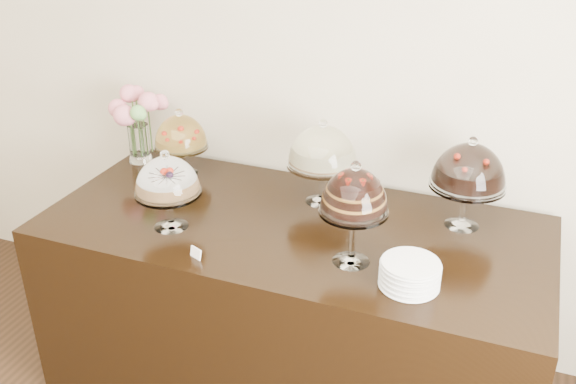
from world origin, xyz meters
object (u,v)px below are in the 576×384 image
(flower_vase, at_px, (136,116))
(cake_stand_choco_layer, at_px, (354,195))
(plate_stack, at_px, (410,274))
(cake_stand_cheesecake, at_px, (322,150))
(cake_stand_dark_choco, at_px, (469,169))
(cake_stand_fruit_tart, at_px, (181,135))
(display_counter, at_px, (292,307))
(cake_stand_sugar_sponge, at_px, (167,180))

(flower_vase, bearing_deg, cake_stand_choco_layer, -22.10)
(flower_vase, height_order, plate_stack, flower_vase)
(cake_stand_cheesecake, xyz_separation_m, flower_vase, (-1.05, 0.09, -0.01))
(cake_stand_dark_choco, xyz_separation_m, cake_stand_fruit_tart, (-1.40, 0.03, -0.06))
(display_counter, bearing_deg, cake_stand_dark_choco, 20.63)
(cake_stand_choco_layer, xyz_separation_m, cake_stand_fruit_tart, (-1.03, 0.48, -0.08))
(cake_stand_sugar_sponge, relative_size, cake_stand_fruit_tart, 1.04)
(cake_stand_choco_layer, xyz_separation_m, flower_vase, (-1.32, 0.54, -0.04))
(cake_stand_sugar_sponge, relative_size, cake_stand_choco_layer, 0.83)
(cake_stand_choco_layer, relative_size, cake_stand_cheesecake, 1.07)
(cake_stand_dark_choco, relative_size, cake_stand_fruit_tart, 1.20)
(cake_stand_fruit_tart, bearing_deg, plate_stack, -23.99)
(cake_stand_cheesecake, height_order, cake_stand_fruit_tart, cake_stand_cheesecake)
(cake_stand_dark_choco, distance_m, plate_stack, 0.59)
(flower_vase, relative_size, plate_stack, 1.82)
(cake_stand_sugar_sponge, xyz_separation_m, flower_vase, (-0.52, 0.56, 0.02))
(display_counter, relative_size, cake_stand_dark_choco, 5.31)
(cake_stand_fruit_tart, bearing_deg, cake_stand_dark_choco, -1.17)
(display_counter, distance_m, cake_stand_cheesecake, 0.76)
(cake_stand_fruit_tart, distance_m, flower_vase, 0.30)
(cake_stand_cheesecake, xyz_separation_m, plate_stack, (0.52, -0.53, -0.21))
(cake_stand_sugar_sponge, distance_m, cake_stand_cheesecake, 0.71)
(cake_stand_choco_layer, relative_size, plate_stack, 1.97)
(cake_stand_cheesecake, distance_m, cake_stand_fruit_tart, 0.76)
(cake_stand_cheesecake, relative_size, plate_stack, 1.85)
(display_counter, distance_m, plate_stack, 0.81)
(cake_stand_choco_layer, xyz_separation_m, cake_stand_dark_choco, (0.37, 0.45, -0.03))
(cake_stand_fruit_tart, bearing_deg, cake_stand_sugar_sponge, -65.85)
(cake_stand_fruit_tart, xyz_separation_m, flower_vase, (-0.29, 0.06, 0.04))
(cake_stand_choco_layer, bearing_deg, cake_stand_sugar_sponge, -178.73)
(cake_stand_choco_layer, height_order, cake_stand_dark_choco, cake_stand_choco_layer)
(cake_stand_choco_layer, height_order, cake_stand_fruit_tart, cake_stand_choco_layer)
(display_counter, xyz_separation_m, cake_stand_cheesecake, (0.05, 0.25, 0.71))
(cake_stand_dark_choco, bearing_deg, cake_stand_cheesecake, -179.30)
(cake_stand_sugar_sponge, xyz_separation_m, cake_stand_dark_choco, (1.18, 0.47, 0.04))
(cake_stand_dark_choco, height_order, cake_stand_fruit_tart, cake_stand_dark_choco)
(plate_stack, bearing_deg, display_counter, 153.93)
(display_counter, height_order, cake_stand_sugar_sponge, cake_stand_sugar_sponge)
(display_counter, xyz_separation_m, flower_vase, (-1.00, 0.34, 0.70))
(cake_stand_choco_layer, distance_m, cake_stand_dark_choco, 0.58)
(cake_stand_choco_layer, bearing_deg, plate_stack, -19.40)
(display_counter, relative_size, cake_stand_choco_layer, 5.07)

